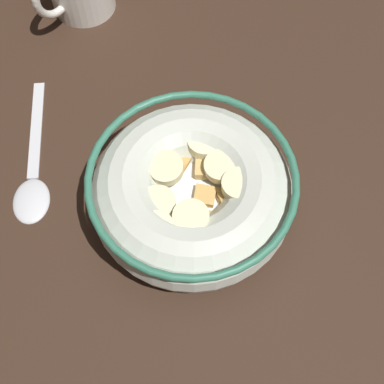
{
  "coord_description": "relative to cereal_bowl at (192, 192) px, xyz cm",
  "views": [
    {
      "loc": [
        15.03,
        9.62,
        38.31
      ],
      "look_at": [
        0.0,
        0.0,
        3.0
      ],
      "focal_mm": 46.4,
      "sensor_mm": 36.0,
      "label": 1
    }
  ],
  "objects": [
    {
      "name": "spoon",
      "position": [
        5.37,
        -13.13,
        -2.73
      ],
      "size": [
        13.08,
        10.68,
        0.8
      ],
      "color": "silver",
      "rests_on": "ground_plane"
    },
    {
      "name": "ground_plane",
      "position": [
        -0.01,
        -0.01,
        -4.08
      ],
      "size": [
        136.48,
        136.48,
        2.0
      ],
      "primitive_type": "cube",
      "color": "#332116"
    },
    {
      "name": "cereal_bowl",
      "position": [
        0.0,
        0.0,
        0.0
      ],
      "size": [
        16.33,
        16.33,
        5.68
      ],
      "color": "beige",
      "rests_on": "ground_plane"
    }
  ]
}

